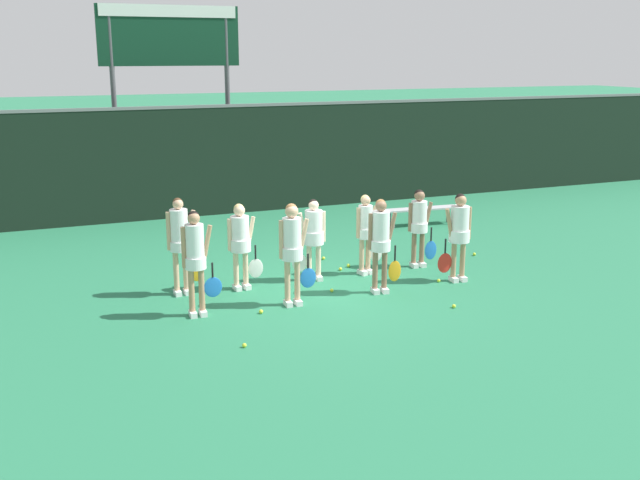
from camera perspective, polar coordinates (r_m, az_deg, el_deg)
ground_plane at (r=14.05m, az=0.01°, el=-3.75°), size 140.00×140.00×0.00m
fence_windscreen at (r=20.45m, az=-7.85°, el=6.06°), size 60.00×0.08×2.97m
scoreboard at (r=21.78m, az=-11.34°, el=13.95°), size 3.91×0.15×5.58m
bench_courtside at (r=19.31m, az=7.73°, el=2.26°), size 2.01×0.53×0.45m
player_0 at (r=12.53m, az=-9.46°, el=-1.11°), size 0.65×0.36×1.80m
player_1 at (r=12.89m, az=-2.12°, el=-0.38°), size 0.66×0.38×1.81m
player_2 at (r=13.62m, az=4.65°, el=0.16°), size 0.64×0.38×1.75m
player_3 at (r=14.53m, az=10.55°, el=0.78°), size 0.69×0.40×1.72m
player_4 at (r=13.70m, az=-10.63°, el=0.15°), size 0.65×0.37×1.80m
player_5 at (r=13.87m, az=-6.09°, el=0.06°), size 0.68×0.40×1.62m
player_6 at (r=14.35m, az=-0.51°, el=0.52°), size 0.67×0.39×1.60m
player_7 at (r=14.81m, az=3.49°, el=0.87°), size 0.60×0.33×1.60m
player_8 at (r=15.42m, az=7.56°, el=1.40°), size 0.65×0.37×1.61m
tennis_ball_0 at (r=14.43m, az=-10.93°, el=-3.40°), size 0.07×0.07×0.07m
tennis_ball_1 at (r=11.39m, az=-5.79°, el=-7.99°), size 0.07×0.07×0.07m
tennis_ball_2 at (r=13.87m, az=0.90°, el=-3.86°), size 0.07×0.07×0.07m
tennis_ball_3 at (r=15.21m, az=1.57°, el=-2.23°), size 0.07×0.07×0.07m
tennis_ball_4 at (r=15.46m, az=2.18°, el=-1.95°), size 0.07×0.07×0.07m
tennis_ball_5 at (r=14.63m, az=9.03°, el=-3.07°), size 0.07×0.07×0.07m
tennis_ball_6 at (r=16.00m, az=0.27°, el=-1.39°), size 0.07×0.07×0.07m
tennis_ball_7 at (r=12.78m, az=-4.52°, el=-5.46°), size 0.07×0.07×0.07m
tennis_ball_8 at (r=16.66m, az=11.68°, el=-1.06°), size 0.07×0.07×0.07m
tennis_ball_9 at (r=13.22m, az=10.16°, el=-4.98°), size 0.07×0.07×0.07m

